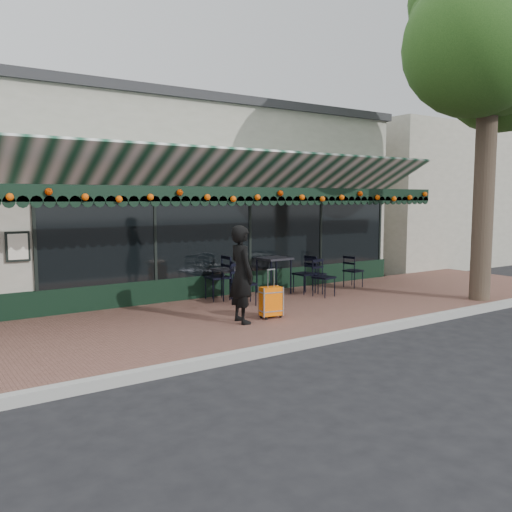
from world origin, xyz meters
TOP-DOWN VIEW (x-y plane):
  - ground at (0.00, 0.00)m, footprint 80.00×80.00m
  - sidewalk at (0.00, 2.00)m, footprint 18.00×4.00m
  - curb at (0.00, -0.08)m, footprint 18.00×0.16m
  - restaurant_building at (0.00, 7.84)m, footprint 12.00×9.60m
  - neighbor_building_right at (13.00, 8.00)m, footprint 12.00×8.00m
  - woman at (-0.47, 1.44)m, footprint 0.49×0.68m
  - suitcase at (0.17, 1.43)m, footprint 0.43×0.28m
  - cafe_table_a at (1.80, 3.56)m, footprint 0.69×0.69m
  - cafe_table_b at (0.50, 3.54)m, footprint 0.55×0.55m
  - chair_a_left at (2.41, 3.17)m, footprint 0.47×0.47m
  - chair_a_right at (2.69, 3.09)m, footprint 0.54×0.54m
  - chair_a_front at (2.49, 2.56)m, footprint 0.49×0.49m
  - chair_a_extra at (3.96, 3.13)m, footprint 0.45×0.45m
  - chair_b_left at (0.29, 3.58)m, footprint 0.52×0.52m
  - chair_b_right at (0.65, 3.22)m, footprint 0.57×0.57m
  - chair_b_front at (0.43, 2.74)m, footprint 0.45×0.45m
  - street_tree at (5.36, 0.43)m, footprint 4.04×3.50m

SIDE VIEW (x-z plane):
  - ground at x=0.00m, z-range 0.00..0.00m
  - sidewalk at x=0.00m, z-range 0.00..0.15m
  - curb at x=0.00m, z-range 0.00..0.15m
  - suitcase at x=0.17m, z-range 0.00..0.91m
  - chair_a_extra at x=3.96m, z-range 0.15..0.96m
  - chair_a_right at x=2.69m, z-range 0.15..0.99m
  - chair_a_front at x=2.49m, z-range 0.15..1.00m
  - chair_b_right at x=0.65m, z-range 0.15..1.03m
  - chair_a_left at x=2.41m, z-range 0.15..1.03m
  - chair_b_front at x=0.43m, z-range 0.15..1.03m
  - chair_b_left at x=0.29m, z-range 0.15..1.13m
  - cafe_table_b at x=0.50m, z-range 0.42..1.10m
  - cafe_table_a at x=1.80m, z-range 0.49..1.33m
  - woman at x=-0.47m, z-range 0.15..1.90m
  - restaurant_building at x=0.00m, z-range 0.02..4.52m
  - neighbor_building_right at x=13.00m, z-range 0.00..4.80m
  - street_tree at x=5.36m, z-range 1.88..9.31m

